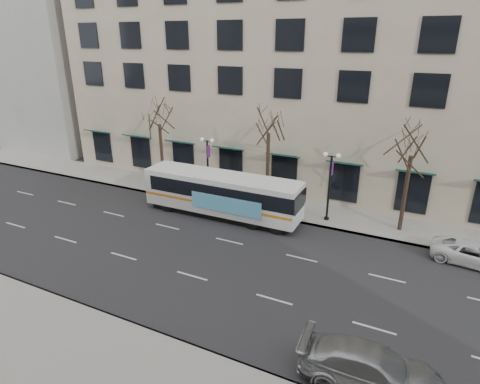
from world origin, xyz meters
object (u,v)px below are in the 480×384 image
Objects in this scene: lamp_post_left at (208,165)px; silver_car at (372,369)px; lamp_post_right at (330,184)px; tree_far_right at (413,142)px; tree_far_mid at (269,121)px; city_bus at (223,194)px; tree_far_left at (159,113)px; white_pickup at (474,254)px.

lamp_post_left reaches higher than silver_car.
tree_far_right is at bearing 6.85° from lamp_post_right.
lamp_post_left and lamp_post_right have the same top height.
tree_far_mid reaches higher than city_bus.
tree_far_mid is at bearing 6.85° from lamp_post_left.
tree_far_left is 6.29m from lamp_post_left.
city_bus is at bearing -127.36° from tree_far_mid.
white_pickup is at bearing -30.76° from tree_far_right.
tree_far_right is at bearing 0.00° from tree_far_left.
tree_far_left is 1.60× the size of lamp_post_left.
lamp_post_left is (5.01, -0.60, -3.75)m from tree_far_left.
tree_far_mid reaches higher than white_pickup.
tree_far_left is 9.60m from city_bus.
city_bus is 16.74m from white_pickup.
city_bus is at bearing -21.62° from tree_far_left.
lamp_post_left is (-14.99, -0.60, -3.48)m from tree_far_right.
lamp_post_left reaches higher than white_pickup.
tree_far_mid reaches higher than lamp_post_right.
tree_far_mid reaches higher than silver_car.
white_pickup is (24.37, -2.60, -6.05)m from tree_far_left.
lamp_post_left is at bearing -177.71° from tree_far_right.
tree_far_left is at bearing 177.71° from lamp_post_right.
tree_far_left is 1.60× the size of lamp_post_right.
tree_far_right is 7.69m from white_pickup.
lamp_post_right is at bearing -173.15° from tree_far_right.
tree_far_mid is at bearing 52.24° from city_bus.
tree_far_mid is 1.64× the size of lamp_post_left.
lamp_post_right is (10.00, 0.00, 0.00)m from lamp_post_left.
tree_far_right reaches higher than white_pickup.
lamp_post_right is (5.01, -0.60, -3.96)m from tree_far_mid.
lamp_post_right is 15.08m from silver_car.
tree_far_right is at bearing -2.20° from silver_car.
tree_far_right is at bearing -0.00° from tree_far_mid.
white_pickup is at bearing 1.12° from city_bus.
tree_far_right is 1.72× the size of white_pickup.
tree_far_mid is 1.53× the size of silver_car.
tree_far_mid reaches higher than tree_far_left.
city_bus is 17.14m from silver_car.
white_pickup is (4.03, 11.95, -0.16)m from silver_car.
lamp_post_left reaches higher than city_bus.
white_pickup is (9.36, -2.00, -2.29)m from lamp_post_right.
tree_far_mid is at bearing 0.00° from tree_far_left.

